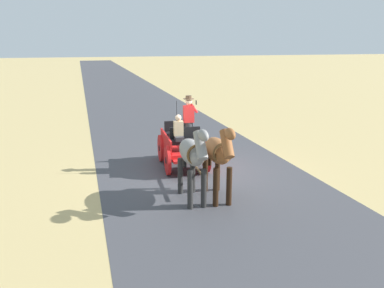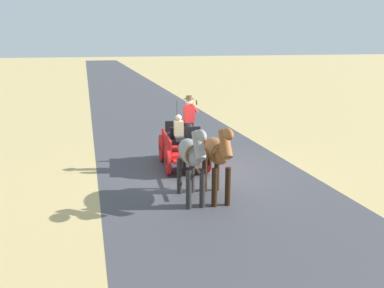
{
  "view_description": "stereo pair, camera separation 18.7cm",
  "coord_description": "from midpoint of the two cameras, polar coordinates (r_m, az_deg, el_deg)",
  "views": [
    {
      "loc": [
        3.68,
        11.77,
        4.22
      ],
      "look_at": [
        0.43,
        0.44,
        1.1
      ],
      "focal_mm": 36.43,
      "sensor_mm": 36.0,
      "label": 1
    },
    {
      "loc": [
        3.5,
        11.82,
        4.22
      ],
      "look_at": [
        0.43,
        0.44,
        1.1
      ],
      "focal_mm": 36.43,
      "sensor_mm": 36.0,
      "label": 2
    }
  ],
  "objects": [
    {
      "name": "horse_near_side",
      "position": [
        10.42,
        3.36,
        -1.35
      ],
      "size": [
        0.65,
        2.13,
        2.21
      ],
      "color": "brown",
      "rests_on": "ground"
    },
    {
      "name": "ground_plane",
      "position": [
        13.03,
        0.87,
        -4.07
      ],
      "size": [
        200.0,
        200.0,
        0.0
      ],
      "primitive_type": "plane",
      "color": "tan"
    },
    {
      "name": "horse_off_side",
      "position": [
        10.25,
        -0.43,
        -1.59
      ],
      "size": [
        0.58,
        2.13,
        2.21
      ],
      "color": "gray",
      "rests_on": "ground"
    },
    {
      "name": "road_surface",
      "position": [
        13.03,
        0.87,
        -4.05
      ],
      "size": [
        6.73,
        160.0,
        0.01
      ],
      "primitive_type": "cube",
      "color": "#424247",
      "rests_on": "ground"
    },
    {
      "name": "horse_drawn_carriage",
      "position": [
        13.31,
        -1.73,
        -0.0
      ],
      "size": [
        1.54,
        4.52,
        2.5
      ],
      "color": "red",
      "rests_on": "ground"
    }
  ]
}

